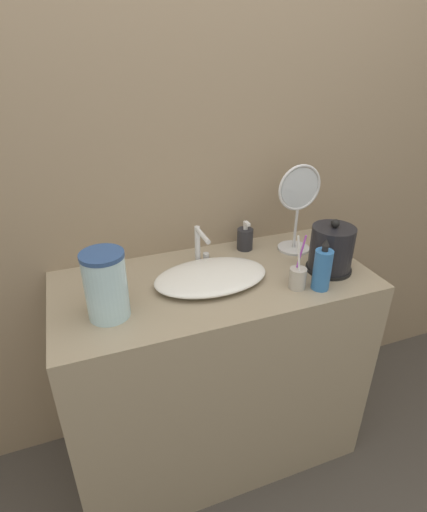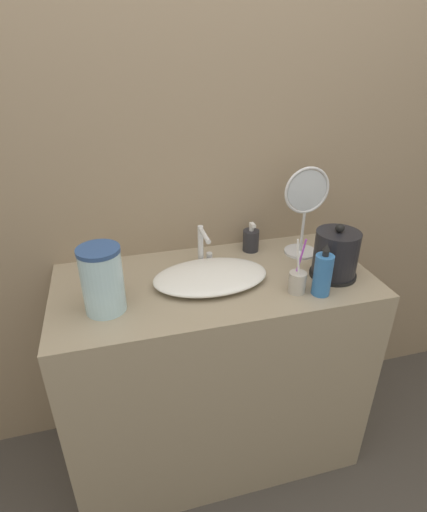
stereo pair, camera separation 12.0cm
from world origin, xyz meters
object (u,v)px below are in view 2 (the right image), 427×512
(electric_kettle, at_px, (335,256))
(water_pitcher, at_px, (102,280))
(lotion_bottle, at_px, (251,240))
(toothbrush_cup, at_px, (297,281))
(vanity_mirror, at_px, (305,207))
(shampoo_bottle, at_px, (323,274))
(faucet, at_px, (203,244))

(electric_kettle, xyz_separation_m, water_pitcher, (-0.83, -0.00, 0.03))
(lotion_bottle, height_order, water_pitcher, water_pitcher)
(toothbrush_cup, height_order, vanity_mirror, vanity_mirror)
(shampoo_bottle, height_order, vanity_mirror, vanity_mirror)
(toothbrush_cup, distance_m, shampoo_bottle, 0.09)
(toothbrush_cup, bearing_deg, lotion_bottle, 97.73)
(vanity_mirror, bearing_deg, faucet, 179.59)
(toothbrush_cup, height_order, lotion_bottle, toothbrush_cup)
(faucet, height_order, water_pitcher, water_pitcher)
(toothbrush_cup, xyz_separation_m, lotion_bottle, (-0.05, 0.35, 0.00))
(shampoo_bottle, relative_size, water_pitcher, 0.86)
(lotion_bottle, bearing_deg, faucet, -162.07)
(vanity_mirror, height_order, water_pitcher, vanity_mirror)
(lotion_bottle, bearing_deg, electric_kettle, -50.58)
(electric_kettle, relative_size, toothbrush_cup, 1.02)
(electric_kettle, xyz_separation_m, toothbrush_cup, (-0.18, -0.07, -0.04))
(lotion_bottle, relative_size, vanity_mirror, 0.35)
(electric_kettle, bearing_deg, toothbrush_cup, -159.28)
(faucet, xyz_separation_m, toothbrush_cup, (0.27, -0.28, -0.05))
(electric_kettle, distance_m, toothbrush_cup, 0.20)
(faucet, bearing_deg, vanity_mirror, -0.41)
(faucet, bearing_deg, shampoo_bottle, -41.60)
(lotion_bottle, xyz_separation_m, vanity_mirror, (0.19, -0.08, 0.15))
(toothbrush_cup, bearing_deg, faucet, 134.49)
(electric_kettle, height_order, toothbrush_cup, electric_kettle)
(faucet, bearing_deg, water_pitcher, -151.10)
(electric_kettle, xyz_separation_m, lotion_bottle, (-0.23, 0.28, -0.04))
(faucet, distance_m, water_pitcher, 0.43)
(vanity_mirror, relative_size, water_pitcher, 1.63)
(shampoo_bottle, bearing_deg, water_pitcher, 172.35)
(vanity_mirror, bearing_deg, water_pitcher, -165.47)
(faucet, height_order, toothbrush_cup, toothbrush_cup)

